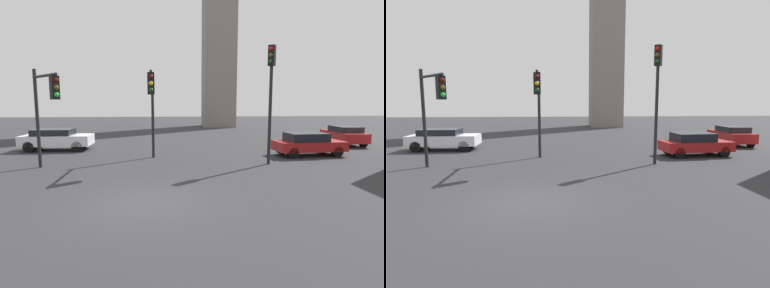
# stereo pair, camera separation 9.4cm
# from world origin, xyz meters

# --- Properties ---
(ground_plane) EXTENTS (109.27, 109.27, 0.00)m
(ground_plane) POSITION_xyz_m (0.00, 0.00, 0.00)
(ground_plane) COLOR #2D2D30
(traffic_light_1) EXTENTS (1.79, 2.11, 4.72)m
(traffic_light_1) POSITION_xyz_m (-4.60, 4.97, 3.25)
(traffic_light_1) COLOR black
(traffic_light_1) RESTS_ON ground_plane
(traffic_light_2) EXTENTS (0.33, 3.47, 4.83)m
(traffic_light_2) POSITION_xyz_m (0.08, 6.52, 3.45)
(traffic_light_2) COLOR black
(traffic_light_2) RESTS_ON ground_plane
(traffic_light_3) EXTENTS (0.45, 0.49, 5.95)m
(traffic_light_3) POSITION_xyz_m (6.02, 5.72, 4.10)
(traffic_light_3) COLOR black
(traffic_light_3) RESTS_ON ground_plane
(car_0) EXTENTS (4.15, 2.03, 1.36)m
(car_0) POSITION_xyz_m (9.16, 7.93, 0.72)
(car_0) COLOR maroon
(car_0) RESTS_ON ground_plane
(car_1) EXTENTS (1.97, 4.05, 1.39)m
(car_1) POSITION_xyz_m (13.94, 12.21, 0.74)
(car_1) COLOR maroon
(car_1) RESTS_ON ground_plane
(car_2) EXTENTS (4.39, 1.97, 1.41)m
(car_2) POSITION_xyz_m (-6.40, 11.35, 0.76)
(car_2) COLOR silver
(car_2) RESTS_ON ground_plane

